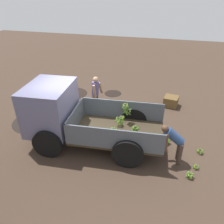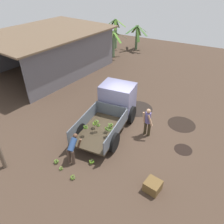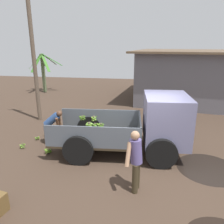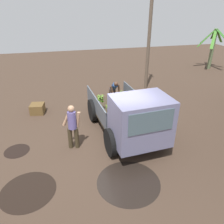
{
  "view_description": "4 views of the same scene",
  "coord_description": "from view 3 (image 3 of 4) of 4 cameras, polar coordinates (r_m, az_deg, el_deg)",
  "views": [
    {
      "loc": [
        -2.94,
        6.61,
        4.95
      ],
      "look_at": [
        -1.22,
        0.23,
        1.1
      ],
      "focal_mm": 35.0,
      "sensor_mm": 36.0,
      "label": 1
    },
    {
      "loc": [
        -9.03,
        -4.09,
        7.67
      ],
      "look_at": [
        -0.73,
        0.33,
        1.34
      ],
      "focal_mm": 35.0,
      "sensor_mm": 36.0,
      "label": 2
    },
    {
      "loc": [
        0.18,
        -6.42,
        3.72
      ],
      "look_at": [
        -1.1,
        1.18,
        1.32
      ],
      "focal_mm": 35.0,
      "sensor_mm": 36.0,
      "label": 3
    },
    {
      "loc": [
        6.77,
        -1.65,
        4.85
      ],
      "look_at": [
        -0.31,
        0.09,
        1.14
      ],
      "focal_mm": 35.0,
      "sensor_mm": 36.0,
      "label": 4
    }
  ],
  "objects": [
    {
      "name": "person_bystander_near_shed",
      "position": [
        14.3,
        11.8,
        5.36
      ],
      "size": [
        0.57,
        0.58,
        1.54
      ],
      "rotation": [
        0.0,
        0.0,
        0.95
      ],
      "color": "#423A2C",
      "rests_on": "ground"
    },
    {
      "name": "person_foreground_visitor",
      "position": [
        5.73,
        6.15,
        -11.96
      ],
      "size": [
        0.46,
        0.68,
        1.68
      ],
      "rotation": [
        0.0,
        0.0,
        2.97
      ],
      "color": "#3A301E",
      "rests_on": "ground"
    },
    {
      "name": "cargo_truck",
      "position": [
        7.63,
        10.01,
        -3.01
      ],
      "size": [
        4.77,
        2.48,
        2.11
      ],
      "rotation": [
        0.0,
        0.0,
        0.08
      ],
      "color": "#3A2F20",
      "rests_on": "ground"
    },
    {
      "name": "warehouse_shed",
      "position": [
        16.14,
        26.86,
        11.04
      ],
      "size": [
        10.96,
        8.64,
        3.34
      ],
      "rotation": [
        0.0,
        0.0,
        -0.14
      ],
      "color": "slate",
      "rests_on": "ground"
    },
    {
      "name": "mud_patch_0",
      "position": [
        7.67,
        23.76,
        -13.33
      ],
      "size": [
        1.91,
        1.91,
        0.01
      ],
      "primitive_type": "cylinder",
      "color": "black",
      "rests_on": "ground"
    },
    {
      "name": "banana_bunch_on_ground_2",
      "position": [
        8.17,
        -16.35,
        -9.64
      ],
      "size": [
        0.28,
        0.27,
        0.21
      ],
      "color": "brown",
      "rests_on": "ground"
    },
    {
      "name": "banana_bunch_on_ground_1",
      "position": [
        8.89,
        -22.34,
        -8.12
      ],
      "size": [
        0.23,
        0.23,
        0.18
      ],
      "color": "#443D2C",
      "rests_on": "ground"
    },
    {
      "name": "utility_pole",
      "position": [
        11.29,
        -19.84,
        13.94
      ],
      "size": [
        0.92,
        0.19,
        6.41
      ],
      "color": "brown",
      "rests_on": "ground"
    },
    {
      "name": "banana_palm_1",
      "position": [
        18.55,
        -17.5,
        10.16
      ],
      "size": [
        2.57,
        2.13,
        3.03
      ],
      "color": "#5C6B48",
      "rests_on": "ground"
    },
    {
      "name": "ground",
      "position": [
        7.43,
        7.03,
        -12.94
      ],
      "size": [
        36.0,
        36.0,
        0.0
      ],
      "primitive_type": "plane",
      "color": "#423226"
    },
    {
      "name": "banana_bunch_on_ground_3",
      "position": [
        9.43,
        -18.94,
        -6.39
      ],
      "size": [
        0.2,
        0.2,
        0.15
      ],
      "color": "brown",
      "rests_on": "ground"
    },
    {
      "name": "banana_bunch_on_ground_0",
      "position": [
        9.69,
        -16.66,
        -5.41
      ],
      "size": [
        0.24,
        0.24,
        0.19
      ],
      "color": "brown",
      "rests_on": "ground"
    },
    {
      "name": "person_worker_loading",
      "position": [
        8.71,
        -15.47,
        -3.11
      ],
      "size": [
        0.75,
        0.62,
        1.33
      ],
      "rotation": [
        0.0,
        0.0,
        0.11
      ],
      "color": "#47352D",
      "rests_on": "ground"
    }
  ]
}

